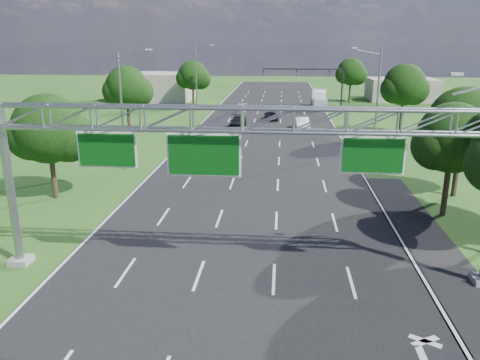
# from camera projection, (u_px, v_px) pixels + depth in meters

# --- Properties ---
(ground) EXTENTS (220.00, 220.00, 0.00)m
(ground) POSITION_uv_depth(u_px,v_px,m) (257.00, 172.00, 39.90)
(ground) COLOR #1E4C16
(ground) RESTS_ON ground
(road) EXTENTS (18.00, 180.00, 0.02)m
(road) POSITION_uv_depth(u_px,v_px,m) (257.00, 172.00, 39.90)
(road) COLOR black
(road) RESTS_ON ground
(road_flare) EXTENTS (3.00, 30.00, 0.02)m
(road_flare) POSITION_uv_depth(u_px,v_px,m) (440.00, 262.00, 23.76)
(road_flare) COLOR black
(road_flare) RESTS_ON ground
(sign_gantry) EXTENTS (23.50, 1.00, 9.56)m
(sign_gantry) POSITION_uv_depth(u_px,v_px,m) (244.00, 133.00, 20.72)
(sign_gantry) COLOR gray
(sign_gantry) RESTS_ON ground
(traffic_signal) EXTENTS (12.21, 0.24, 7.00)m
(traffic_signal) POSITION_uv_depth(u_px,v_px,m) (319.00, 79.00, 71.16)
(traffic_signal) COLOR black
(traffic_signal) RESTS_ON ground
(streetlight_l_near) EXTENTS (2.97, 0.22, 10.16)m
(streetlight_l_near) POSITION_uv_depth(u_px,v_px,m) (124.00, 105.00, 39.27)
(streetlight_l_near) COLOR gray
(streetlight_l_near) RESTS_ON ground
(streetlight_l_far) EXTENTS (2.97, 0.22, 10.16)m
(streetlight_l_far) POSITION_uv_depth(u_px,v_px,m) (197.00, 75.00, 72.66)
(streetlight_l_far) COLOR gray
(streetlight_l_far) RESTS_ON ground
(streetlight_r_mid) EXTENTS (2.97, 0.22, 10.16)m
(streetlight_r_mid) POSITION_uv_depth(u_px,v_px,m) (376.00, 95.00, 46.86)
(streetlight_r_mid) COLOR gray
(streetlight_r_mid) RESTS_ON ground
(tree_verge_la) EXTENTS (5.76, 4.80, 7.40)m
(tree_verge_la) POSITION_uv_depth(u_px,v_px,m) (50.00, 132.00, 32.14)
(tree_verge_la) COLOR #2D2116
(tree_verge_la) RESTS_ON ground
(tree_verge_lb) EXTENTS (5.76, 4.80, 8.06)m
(tree_verge_lb) POSITION_uv_depth(u_px,v_px,m) (127.00, 89.00, 54.06)
(tree_verge_lb) COLOR #2D2116
(tree_verge_lb) RESTS_ON ground
(tree_verge_lc) EXTENTS (5.76, 4.80, 7.62)m
(tree_verge_lc) POSITION_uv_depth(u_px,v_px,m) (193.00, 77.00, 77.77)
(tree_verge_lc) COLOR #2D2116
(tree_verge_lc) RESTS_ON ground
(tree_verge_rd) EXTENTS (5.76, 4.80, 8.28)m
(tree_verge_rd) POSITION_uv_depth(u_px,v_px,m) (405.00, 87.00, 54.10)
(tree_verge_rd) COLOR #2D2116
(tree_verge_rd) RESTS_ON ground
(tree_verge_re) EXTENTS (5.76, 4.80, 7.84)m
(tree_verge_re) POSITION_uv_depth(u_px,v_px,m) (351.00, 73.00, 83.02)
(tree_verge_re) COLOR #2D2116
(tree_verge_re) RESTS_ON ground
(building_left) EXTENTS (14.00, 10.00, 5.00)m
(building_left) POSITION_uv_depth(u_px,v_px,m) (153.00, 87.00, 86.86)
(building_left) COLOR gray
(building_left) RESTS_ON ground
(building_right) EXTENTS (12.00, 9.00, 4.00)m
(building_right) POSITION_uv_depth(u_px,v_px,m) (401.00, 89.00, 86.86)
(building_right) COLOR gray
(building_right) RESTS_ON ground
(car_queue_a) EXTENTS (2.02, 4.38, 1.24)m
(car_queue_a) POSITION_uv_depth(u_px,v_px,m) (240.00, 109.00, 72.23)
(car_queue_a) COLOR #BABABA
(car_queue_a) RESTS_ON ground
(car_queue_b) EXTENTS (2.19, 4.02, 1.07)m
(car_queue_b) POSITION_uv_depth(u_px,v_px,m) (271.00, 116.00, 65.91)
(car_queue_b) COLOR black
(car_queue_b) RESTS_ON ground
(car_queue_c) EXTENTS (2.07, 4.56, 1.52)m
(car_queue_c) POSITION_uv_depth(u_px,v_px,m) (238.00, 122.00, 60.17)
(car_queue_c) COLOR black
(car_queue_c) RESTS_ON ground
(car_queue_d) EXTENTS (1.88, 4.69, 1.51)m
(car_queue_d) POSITION_uv_depth(u_px,v_px,m) (302.00, 124.00, 58.59)
(car_queue_d) COLOR white
(car_queue_d) RESTS_ON ground
(box_truck) EXTENTS (2.61, 7.59, 2.82)m
(box_truck) POSITION_uv_depth(u_px,v_px,m) (319.00, 100.00, 76.61)
(box_truck) COLOR white
(box_truck) RESTS_ON ground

